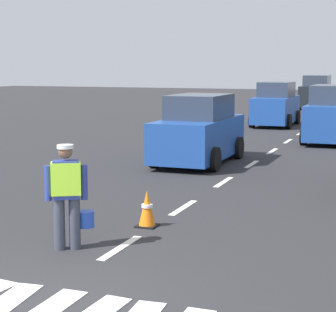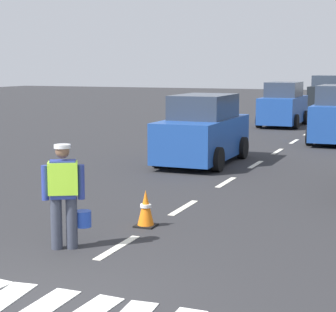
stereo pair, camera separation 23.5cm
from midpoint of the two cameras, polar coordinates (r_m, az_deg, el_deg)
ground_plane at (r=27.39m, az=11.96°, el=2.12°), size 96.00×96.00×0.00m
lane_center_line at (r=31.52m, az=13.17°, el=2.89°), size 0.14×46.40×0.01m
road_worker at (r=9.85m, az=-9.88°, el=-3.23°), size 0.64×0.60×1.67m
traffic_cone_near at (r=11.19m, az=-2.54°, el=-4.86°), size 0.36×0.36×0.67m
car_outgoing_far at (r=24.14m, az=14.70°, el=3.60°), size 1.99×4.16×2.16m
car_oncoming_lead at (r=18.40m, az=2.49°, el=2.28°), size 1.98×4.17×2.03m
car_oncoming_third at (r=42.73m, az=13.36°, el=5.64°), size 2.07×4.12×2.23m
car_oncoming_second at (r=30.22m, az=9.66°, el=4.60°), size 1.92×3.99×2.10m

